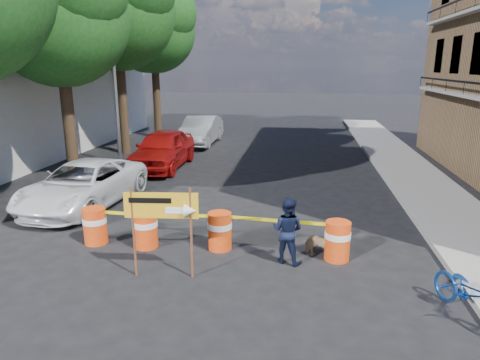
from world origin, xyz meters
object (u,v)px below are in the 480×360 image
(suv_white, at_px, (83,184))
(pedestrian, at_px, (287,230))
(sedan_silver, at_px, (201,130))
(barrel_far_right, at_px, (337,240))
(barrel_far_left, at_px, (95,225))
(barrel_mid_left, at_px, (146,228))
(detour_sign, at_px, (171,212))
(dog, at_px, (320,245))
(bicycle, at_px, (474,272))
(barrel_mid_right, at_px, (220,230))
(sedan_red, at_px, (163,149))

(suv_white, bearing_deg, pedestrian, -20.51)
(sedan_silver, bearing_deg, barrel_far_right, -64.31)
(barrel_far_left, xyz_separation_m, barrel_mid_left, (1.31, -0.05, 0.00))
(detour_sign, bearing_deg, dog, 18.19)
(bicycle, height_order, suv_white, bicycle)
(barrel_far_left, xyz_separation_m, pedestrian, (4.69, -0.38, 0.28))
(barrel_mid_right, height_order, barrel_far_right, same)
(detour_sign, xyz_separation_m, bicycle, (5.50, -0.68, -0.56))
(pedestrian, xyz_separation_m, dog, (0.74, 0.29, -0.43))
(sedan_red, bearing_deg, barrel_mid_left, -74.63)
(sedan_silver, bearing_deg, suv_white, -94.99)
(barrel_far_left, bearing_deg, bicycle, -14.89)
(barrel_far_right, bearing_deg, sedan_red, 129.62)
(bicycle, distance_m, sedan_red, 13.36)
(detour_sign, xyz_separation_m, pedestrian, (2.29, 1.04, -0.67))
(detour_sign, xyz_separation_m, sedan_red, (-3.28, 9.38, -0.61))
(barrel_mid_left, bearing_deg, sedan_silver, 97.77)
(barrel_far_right, height_order, sedan_red, sedan_red)
(barrel_mid_right, bearing_deg, bicycle, -24.60)
(detour_sign, distance_m, dog, 3.48)
(detour_sign, bearing_deg, bicycle, -12.56)
(barrel_far_right, bearing_deg, sedan_silver, 114.78)
(barrel_far_left, distance_m, detour_sign, 2.94)
(barrel_mid_right, height_order, sedan_red, sedan_red)
(barrel_mid_left, relative_size, sedan_red, 0.19)
(barrel_mid_left, xyz_separation_m, sedan_red, (-2.19, 8.01, 0.33))
(barrel_mid_left, relative_size, pedestrian, 0.60)
(bicycle, distance_m, suv_white, 10.73)
(barrel_mid_right, relative_size, barrel_far_right, 1.00)
(pedestrian, relative_size, dog, 1.98)
(barrel_far_left, relative_size, barrel_mid_right, 1.00)
(sedan_red, bearing_deg, suv_white, -98.76)
(barrel_far_left, distance_m, bicycle, 8.18)
(barrel_far_left, relative_size, detour_sign, 0.47)
(bicycle, bearing_deg, pedestrian, 128.55)
(barrel_mid_right, relative_size, sedan_silver, 0.19)
(detour_sign, distance_m, sedan_red, 9.96)
(barrel_mid_left, height_order, suv_white, suv_white)
(sedan_silver, bearing_deg, bicycle, -60.89)
(barrel_mid_left, distance_m, barrel_mid_right, 1.78)
(barrel_mid_left, bearing_deg, detour_sign, -51.44)
(detour_sign, relative_size, pedestrian, 1.29)
(barrel_far_left, bearing_deg, dog, -0.95)
(barrel_mid_right, distance_m, dog, 2.36)
(bicycle, relative_size, suv_white, 0.35)
(pedestrian, relative_size, sedan_silver, 0.32)
(sedan_red, height_order, sedan_silver, sedan_red)
(pedestrian, distance_m, bicycle, 3.64)
(suv_white, distance_m, sedan_red, 5.34)
(barrel_far_left, bearing_deg, suv_white, 122.22)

